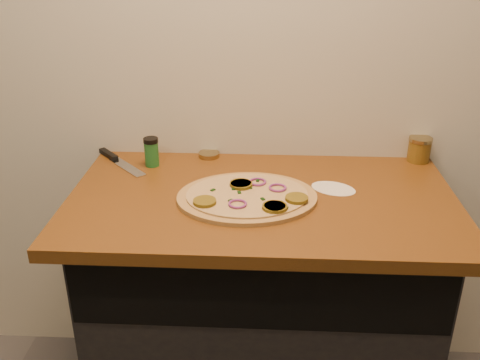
# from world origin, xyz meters

# --- Properties ---
(cabinet) EXTENTS (1.10, 0.60, 0.86)m
(cabinet) POSITION_xyz_m (0.00, 1.45, 0.43)
(cabinet) COLOR black
(cabinet) RESTS_ON ground
(countertop) EXTENTS (1.20, 0.70, 0.04)m
(countertop) POSITION_xyz_m (0.00, 1.42, 0.88)
(countertop) COLOR brown
(countertop) RESTS_ON cabinet
(pizza) EXTENTS (0.47, 0.47, 0.03)m
(pizza) POSITION_xyz_m (-0.04, 1.39, 0.91)
(pizza) COLOR tan
(pizza) RESTS_ON countertop
(chefs_knife) EXTENTS (0.22, 0.23, 0.02)m
(chefs_knife) POSITION_xyz_m (-0.52, 1.66, 0.91)
(chefs_knife) COLOR #B7BAC1
(chefs_knife) RESTS_ON countertop
(mason_jar_lid) EXTENTS (0.08, 0.08, 0.02)m
(mason_jar_lid) POSITION_xyz_m (-0.20, 1.72, 0.91)
(mason_jar_lid) COLOR #927F54
(mason_jar_lid) RESTS_ON countertop
(salsa_jar) EXTENTS (0.08, 0.08, 0.09)m
(salsa_jar) POSITION_xyz_m (0.55, 1.72, 0.94)
(salsa_jar) COLOR #A82A10
(salsa_jar) RESTS_ON countertop
(spice_shaker) EXTENTS (0.05, 0.05, 0.10)m
(spice_shaker) POSITION_xyz_m (-0.39, 1.63, 0.95)
(spice_shaker) COLOR #1F6328
(spice_shaker) RESTS_ON countertop
(flour_spill) EXTENTS (0.19, 0.19, 0.00)m
(flour_spill) POSITION_xyz_m (0.23, 1.48, 0.90)
(flour_spill) COLOR silver
(flour_spill) RESTS_ON countertop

